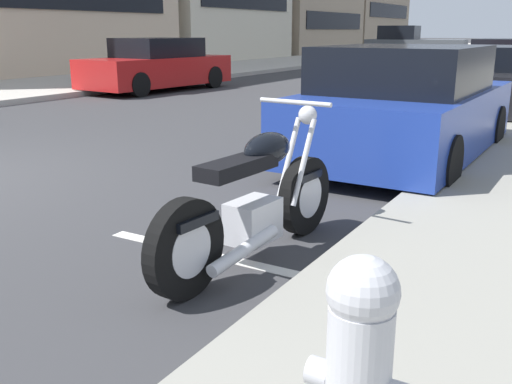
% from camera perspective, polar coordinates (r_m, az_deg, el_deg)
% --- Properties ---
extents(sidewalk_far_curb, '(120.00, 5.00, 0.14)m').
position_cam_1_polar(sidewalk_far_curb, '(20.68, -11.75, 11.03)').
color(sidewalk_far_curb, '#ADA89E').
rests_on(sidewalk_far_curb, ground).
extents(parking_stall_stripe, '(0.12, 2.20, 0.01)m').
position_cam_1_polar(parking_stall_stripe, '(4.29, -2.75, -6.60)').
color(parking_stall_stripe, silver).
rests_on(parking_stall_stripe, ground).
extents(parked_motorcycle, '(2.11, 0.62, 1.12)m').
position_cam_1_polar(parked_motorcycle, '(4.14, -0.08, -1.13)').
color(parked_motorcycle, black).
rests_on(parked_motorcycle, ground).
extents(parked_car_mid_block, '(4.07, 1.98, 1.45)m').
position_cam_1_polar(parked_car_mid_block, '(7.59, 14.47, 8.03)').
color(parked_car_mid_block, navy).
rests_on(parked_car_mid_block, ground).
extents(parked_car_far_down_curb, '(4.65, 2.15, 1.33)m').
position_cam_1_polar(parked_car_far_down_curb, '(12.88, 21.41, 10.20)').
color(parked_car_far_down_curb, black).
rests_on(parked_car_far_down_curb, ground).
extents(parked_car_second_in_row, '(4.25, 1.96, 1.40)m').
position_cam_1_polar(parked_car_second_in_row, '(18.34, 23.48, 11.39)').
color(parked_car_second_in_row, '#AD1919').
rests_on(parked_car_second_in_row, ground).
extents(crossing_truck, '(2.58, 5.16, 1.86)m').
position_cam_1_polar(crossing_truck, '(32.30, 15.15, 13.81)').
color(crossing_truck, '#4C5156').
rests_on(crossing_truck, ground).
extents(car_opposite_curb, '(4.60, 2.09, 1.43)m').
position_cam_1_polar(car_opposite_curb, '(16.63, -9.72, 12.15)').
color(car_opposite_curb, '#AD1919').
rests_on(car_opposite_curb, ground).
extents(fire_hydrant, '(0.24, 0.36, 0.80)m').
position_cam_1_polar(fire_hydrant, '(2.03, 10.14, -16.22)').
color(fire_hydrant, '#B7B7BC').
rests_on(fire_hydrant, sidewalk_near_curb).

